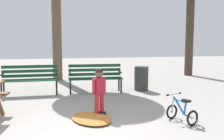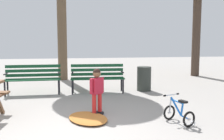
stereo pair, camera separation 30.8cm
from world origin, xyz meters
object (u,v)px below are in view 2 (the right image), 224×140
(park_bench_left, at_px, (98,76))
(child_standing, at_px, (97,88))
(park_bench_far_left, at_px, (33,77))
(trash_bin, at_px, (144,79))
(kids_bicycle, at_px, (179,113))

(park_bench_left, bearing_deg, child_standing, -96.49)
(park_bench_far_left, xyz_separation_m, child_standing, (1.63, -2.49, 0.07))
(park_bench_left, relative_size, trash_bin, 2.14)
(park_bench_far_left, xyz_separation_m, park_bench_left, (1.91, -0.09, 0.00))
(child_standing, bearing_deg, kids_bicycle, -29.16)
(park_bench_far_left, distance_m, kids_bicycle, 4.57)
(kids_bicycle, relative_size, trash_bin, 0.83)
(trash_bin, bearing_deg, park_bench_far_left, 178.69)
(park_bench_far_left, relative_size, kids_bicycle, 2.54)
(park_bench_far_left, height_order, park_bench_left, same)
(park_bench_left, height_order, trash_bin, park_bench_left)
(park_bench_far_left, height_order, child_standing, child_standing)
(park_bench_left, bearing_deg, kids_bicycle, -69.33)
(park_bench_left, relative_size, child_standing, 1.62)
(park_bench_left, height_order, child_standing, child_standing)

